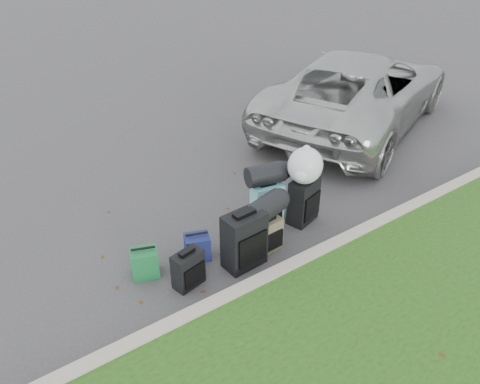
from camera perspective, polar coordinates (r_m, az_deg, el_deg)
ground at (r=6.61m, az=1.71°, el=-4.56°), size 120.00×120.00×0.00m
curb at (r=5.96m, az=7.51°, el=-8.56°), size 120.00×0.18×0.15m
suv at (r=9.88m, az=14.29°, el=12.00°), size 5.95×4.36×1.50m
suitcase_small_black at (r=5.61m, az=-6.34°, el=-9.33°), size 0.41×0.28×0.46m
suitcase_large_black_left at (r=5.78m, az=0.51°, el=-5.89°), size 0.54×0.34×0.75m
suitcase_olive at (r=6.12m, az=3.47°, el=-5.24°), size 0.35×0.23×0.47m
suitcase_teal at (r=6.61m, az=3.30°, el=-1.40°), size 0.47×0.33×0.61m
suitcase_large_black_right at (r=6.66m, az=7.75°, el=-1.07°), size 0.50×0.38×0.67m
tote_green at (r=5.86m, az=-11.51°, el=-8.46°), size 0.39×0.35×0.36m
tote_navy at (r=6.03m, az=-5.21°, el=-6.70°), size 0.38×0.34×0.34m
duffel_left at (r=5.93m, az=3.16°, el=-1.95°), size 0.63×0.44×0.31m
duffel_right at (r=6.41m, az=3.09°, el=2.16°), size 0.57×0.39×0.29m
trash_bag at (r=6.34m, az=7.96°, el=3.21°), size 0.49×0.49×0.49m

